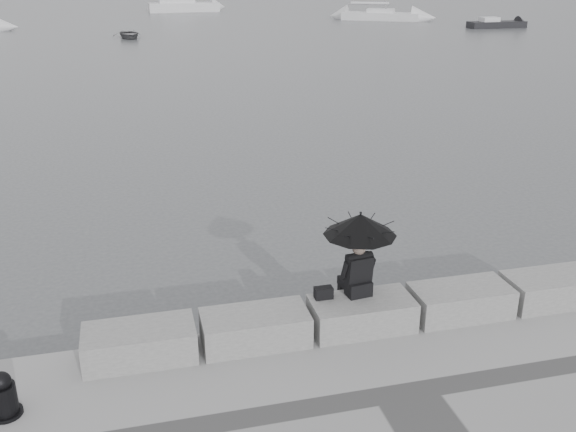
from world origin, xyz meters
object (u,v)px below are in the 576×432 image
object	(u,v)px
mooring_bollard	(4,398)
small_motorboat	(497,24)
dinghy	(129,35)
motor_cruiser	(184,4)
seated_person	(360,236)
sailboat_right	(381,15)

from	to	relation	value
mooring_bollard	small_motorboat	xyz separation A→B (m)	(36.78, 49.51, -0.45)
dinghy	mooring_bollard	bearing A→B (deg)	-101.98
mooring_bollard	motor_cruiser	xyz separation A→B (m)	(9.87, 78.18, 0.12)
seated_person	mooring_bollard	world-z (taller)	seated_person
seated_person	small_motorboat	world-z (taller)	seated_person
motor_cruiser	dinghy	distance (m)	30.19
sailboat_right	dinghy	size ratio (longest dim) A/B	3.68
small_motorboat	dinghy	xyz separation A→B (m)	(-34.30, -0.60, -0.02)
sailboat_right	motor_cruiser	xyz separation A→B (m)	(-19.40, 17.80, 0.38)
seated_person	mooring_bollard	size ratio (longest dim) A/B	2.18
mooring_bollard	sailboat_right	xyz separation A→B (m)	(29.27, 60.38, -0.25)
seated_person	sailboat_right	size ratio (longest dim) A/B	0.11
mooring_bollard	motor_cruiser	world-z (taller)	motor_cruiser
mooring_bollard	small_motorboat	size ratio (longest dim) A/B	0.11
mooring_bollard	sailboat_right	bearing A→B (deg)	64.14
mooring_bollard	motor_cruiser	bearing A→B (deg)	82.80
sailboat_right	motor_cruiser	bearing A→B (deg)	167.41
mooring_bollard	dinghy	bearing A→B (deg)	87.09
dinghy	seated_person	bearing A→B (deg)	-95.94
sailboat_right	small_motorboat	world-z (taller)	sailboat_right
seated_person	sailboat_right	world-z (taller)	sailboat_right
motor_cruiser	small_motorboat	world-z (taller)	motor_cruiser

